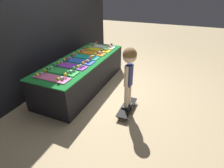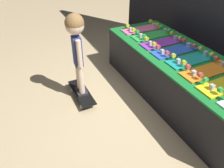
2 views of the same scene
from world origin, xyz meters
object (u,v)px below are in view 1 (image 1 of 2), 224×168
at_px(skateboard_on_floor, 127,107).
at_px(child, 129,68).
at_px(skateboard_pink_on_rack, 52,77).
at_px(skateboard_teal_on_rack, 85,56).
at_px(skateboard_purple_on_rack, 71,66).
at_px(skateboard_blue_on_rack, 79,61).
at_px(skateboard_yellow_on_rack, 97,49).
at_px(skateboard_orange_on_rack, 91,53).
at_px(skateboard_white_on_rack, 102,46).
at_px(skateboard_green_on_rack, 61,71).

xyz_separation_m(skateboard_on_floor, child, (-0.00, 0.00, 0.74)).
relative_size(skateboard_pink_on_rack, skateboard_teal_on_rack, 1.00).
distance_m(skateboard_pink_on_rack, skateboard_purple_on_rack, 0.52).
height_order(skateboard_blue_on_rack, skateboard_yellow_on_rack, same).
height_order(skateboard_orange_on_rack, child, child).
bearing_deg(skateboard_white_on_rack, skateboard_on_floor, -141.46).
bearing_deg(skateboard_green_on_rack, skateboard_white_on_rack, -1.36).
height_order(skateboard_purple_on_rack, skateboard_on_floor, skateboard_purple_on_rack).
xyz_separation_m(skateboard_pink_on_rack, skateboard_orange_on_rack, (1.29, -0.01, 0.00)).
height_order(skateboard_green_on_rack, skateboard_on_floor, skateboard_green_on_rack).
bearing_deg(skateboard_yellow_on_rack, skateboard_orange_on_rack, 176.14).
xyz_separation_m(skateboard_pink_on_rack, skateboard_blue_on_rack, (0.78, -0.01, 0.00)).
distance_m(skateboard_green_on_rack, skateboard_orange_on_rack, 1.03).
distance_m(skateboard_green_on_rack, skateboard_yellow_on_rack, 1.29).
xyz_separation_m(skateboard_yellow_on_rack, skateboard_white_on_rack, (0.26, 0.00, 0.00)).
distance_m(skateboard_teal_on_rack, skateboard_white_on_rack, 0.78).
relative_size(skateboard_green_on_rack, skateboard_teal_on_rack, 1.00).
bearing_deg(skateboard_white_on_rack, skateboard_green_on_rack, 178.64).
bearing_deg(skateboard_yellow_on_rack, skateboard_blue_on_rack, 179.06).
height_order(skateboard_green_on_rack, child, child).
xyz_separation_m(skateboard_yellow_on_rack, skateboard_on_floor, (-1.15, -1.12, -0.54)).
relative_size(skateboard_pink_on_rack, skateboard_on_floor, 1.01).
xyz_separation_m(skateboard_purple_on_rack, skateboard_white_on_rack, (1.29, -0.02, 0.00)).
distance_m(skateboard_pink_on_rack, skateboard_orange_on_rack, 1.29).
xyz_separation_m(skateboard_blue_on_rack, skateboard_teal_on_rack, (0.26, 0.02, 0.00)).
xyz_separation_m(skateboard_teal_on_rack, skateboard_on_floor, (-0.63, -1.15, -0.54)).
xyz_separation_m(skateboard_pink_on_rack, skateboard_on_floor, (0.41, -1.14, -0.54)).
xyz_separation_m(skateboard_pink_on_rack, child, (0.41, -1.14, 0.20)).
bearing_deg(skateboard_teal_on_rack, skateboard_green_on_rack, 179.91).
distance_m(skateboard_blue_on_rack, skateboard_yellow_on_rack, 0.78).
xyz_separation_m(skateboard_green_on_rack, child, (0.15, -1.16, 0.20)).
distance_m(skateboard_purple_on_rack, skateboard_teal_on_rack, 0.52).
bearing_deg(skateboard_pink_on_rack, skateboard_orange_on_rack, -0.38).
relative_size(skateboard_pink_on_rack, skateboard_white_on_rack, 1.00).
bearing_deg(skateboard_pink_on_rack, skateboard_green_on_rack, 2.57).
relative_size(skateboard_pink_on_rack, skateboard_blue_on_rack, 1.00).
relative_size(skateboard_orange_on_rack, skateboard_yellow_on_rack, 1.00).
height_order(skateboard_teal_on_rack, skateboard_yellow_on_rack, same).
xyz_separation_m(skateboard_purple_on_rack, skateboard_yellow_on_rack, (1.03, -0.02, 0.00)).
relative_size(skateboard_purple_on_rack, skateboard_yellow_on_rack, 1.00).
bearing_deg(skateboard_on_floor, skateboard_orange_on_rack, 51.99).
bearing_deg(skateboard_on_floor, skateboard_purple_on_rack, 84.38).
relative_size(skateboard_green_on_rack, skateboard_yellow_on_rack, 1.00).
xyz_separation_m(skateboard_green_on_rack, skateboard_yellow_on_rack, (1.29, -0.04, 0.00)).
distance_m(skateboard_blue_on_rack, skateboard_white_on_rack, 1.03).
bearing_deg(skateboard_yellow_on_rack, skateboard_pink_on_rack, 179.04).
distance_m(skateboard_yellow_on_rack, skateboard_on_floor, 1.69).
distance_m(skateboard_yellow_on_rack, child, 1.61).
relative_size(skateboard_green_on_rack, skateboard_on_floor, 1.01).
distance_m(skateboard_teal_on_rack, child, 1.33).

